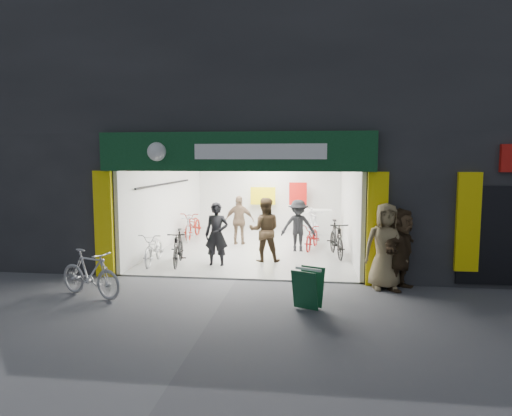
% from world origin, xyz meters
% --- Properties ---
extents(ground, '(60.00, 60.00, 0.00)m').
position_xyz_m(ground, '(0.00, 0.00, 0.00)').
color(ground, '#56565B').
rests_on(ground, ground).
extents(building, '(17.00, 10.27, 8.00)m').
position_xyz_m(building, '(0.91, 4.99, 4.31)').
color(building, '#232326').
rests_on(building, ground).
extents(bike_left_front, '(0.74, 1.75, 0.89)m').
position_xyz_m(bike_left_front, '(-2.50, 1.33, 0.45)').
color(bike_left_front, '#ADACB1').
rests_on(bike_left_front, ground).
extents(bike_left_midfront, '(0.70, 1.68, 0.98)m').
position_xyz_m(bike_left_midfront, '(-1.80, 1.26, 0.49)').
color(bike_left_midfront, black).
rests_on(bike_left_midfront, ground).
extents(bike_left_midback, '(0.65, 1.86, 0.98)m').
position_xyz_m(bike_left_midback, '(-2.50, 5.42, 0.49)').
color(bike_left_midback, maroon).
rests_on(bike_left_midback, ground).
extents(bike_left_back, '(0.71, 1.61, 0.94)m').
position_xyz_m(bike_left_back, '(-2.50, 4.84, 0.47)').
color(bike_left_back, '#AEAFB3').
rests_on(bike_left_back, ground).
extents(bike_right_front, '(0.78, 1.87, 1.09)m').
position_xyz_m(bike_right_front, '(2.50, 2.86, 0.54)').
color(bike_right_front, black).
rests_on(bike_right_front, ground).
extents(bike_right_mid, '(0.87, 1.68, 0.84)m').
position_xyz_m(bike_right_mid, '(1.80, 3.90, 0.42)').
color(bike_right_mid, '#980F0D').
rests_on(bike_right_mid, ground).
extents(bike_right_back, '(0.91, 2.00, 1.16)m').
position_xyz_m(bike_right_back, '(1.80, 5.33, 0.58)').
color(bike_right_back, '#B7B7BC').
rests_on(bike_right_back, ground).
extents(parked_bike, '(1.73, 1.05, 1.01)m').
position_xyz_m(parked_bike, '(-2.80, -1.70, 0.50)').
color(parked_bike, '#ABABB0').
rests_on(parked_bike, ground).
extents(customer_a, '(0.65, 0.44, 1.74)m').
position_xyz_m(customer_a, '(-0.74, 1.27, 0.87)').
color(customer_a, black).
rests_on(customer_a, ground).
extents(customer_b, '(0.95, 0.78, 1.81)m').
position_xyz_m(customer_b, '(0.48, 1.96, 0.91)').
color(customer_b, '#3C2C1B').
rests_on(customer_b, ground).
extents(customer_c, '(1.10, 0.69, 1.63)m').
position_xyz_m(customer_c, '(1.36, 3.42, 0.82)').
color(customer_c, black).
rests_on(customer_c, ground).
extents(customer_d, '(0.99, 0.44, 1.66)m').
position_xyz_m(customer_d, '(-0.62, 4.32, 0.83)').
color(customer_d, '#7C6048').
rests_on(customer_d, ground).
extents(pedestrian_near, '(0.99, 0.69, 1.92)m').
position_xyz_m(pedestrian_near, '(3.41, -0.30, 0.96)').
color(pedestrian_near, olive).
rests_on(pedestrian_near, ground).
extents(pedestrian_far, '(1.46, 1.66, 1.81)m').
position_xyz_m(pedestrian_far, '(3.75, -0.30, 0.91)').
color(pedestrian_far, '#3D2C1B').
rests_on(pedestrian_far, ground).
extents(sandwich_board, '(0.66, 0.67, 0.78)m').
position_xyz_m(sandwich_board, '(1.74, -1.91, 0.43)').
color(sandwich_board, '#104024').
rests_on(sandwich_board, ground).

